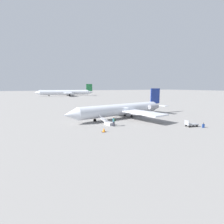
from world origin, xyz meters
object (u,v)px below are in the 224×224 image
passenger (114,121)px  luggage_cart (191,124)px  airplane_main (124,109)px  boarding_stairs (108,123)px  airplane_taxiing_distant (66,92)px  suitcase (203,126)px

passenger → luggage_cart: size_ratio=0.74×
airplane_main → luggage_cart: 14.60m
boarding_stairs → luggage_cart: (-12.51, 7.95, 0.09)m
airplane_main → passenger: (6.13, 7.04, -0.97)m
airplane_main → airplane_taxiing_distant: airplane_taxiing_distant is taller
boarding_stairs → suitcase: boarding_stairs is taller
airplane_main → luggage_cart: bearing=102.9°
airplane_taxiing_distant → luggage_cart: 116.46m
airplane_main → suitcase: airplane_main is taller
airplane_main → boarding_stairs: size_ratio=6.65×
airplane_taxiing_distant → boarding_stairs: size_ratio=10.70×
passenger → suitcase: 15.53m
passenger → airplane_main: bearing=-52.9°
airplane_main → suitcase: size_ratio=31.25×
airplane_main → suitcase: (-7.38, 14.66, -1.65)m
airplane_taxiing_distant → passenger: bearing=89.0°
airplane_taxiing_distant → luggage_cart: (0.95, 116.43, -2.27)m
airplane_main → luggage_cart: size_ratio=11.76×
airplane_taxiing_distant → boarding_stairs: bearing=88.8°
passenger → suitcase: (-13.51, 7.62, -0.67)m
airplane_main → suitcase: bearing=104.8°
boarding_stairs → passenger: passenger is taller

